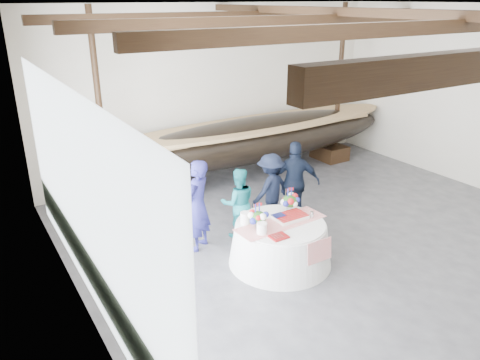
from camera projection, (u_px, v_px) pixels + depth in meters
floor at (376, 261)px, 8.78m from camera, size 10.00×12.00×0.01m
wall_back at (217, 91)px, 12.70m from camera, size 10.00×0.02×4.50m
wall_left at (96, 213)px, 5.50m from camera, size 0.02×12.00×4.50m
ceiling at (407, 5)px, 7.14m from camera, size 10.00×12.00×0.01m
pavilion_structure at (363, 36)px, 7.99m from camera, size 9.80×11.76×4.50m
open_bay at (83, 214)px, 6.47m from camera, size 0.03×7.00×3.20m
longboat_display at (259, 139)px, 12.66m from camera, size 8.73×1.75×1.64m
banquet_table at (280, 243)px, 8.59m from camera, size 1.90×1.90×0.81m
tabletop_items at (275, 213)px, 8.48m from camera, size 1.78×1.02×0.40m
guest_woman_blue at (198, 206)px, 8.92m from camera, size 0.79×0.74×1.82m
guest_woman_teal at (238, 203)px, 9.45m from camera, size 0.87×0.77×1.47m
guest_man_left at (270, 189)px, 9.98m from camera, size 1.12×0.79×1.58m
guest_man_right at (295, 182)px, 10.03m from camera, size 1.14×0.95×1.82m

